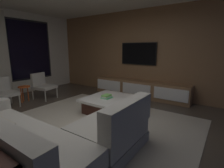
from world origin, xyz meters
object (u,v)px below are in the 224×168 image
at_px(sectional_couch, 43,140).
at_px(side_stool, 24,89).
at_px(media_console, 140,89).
at_px(mounted_tv, 138,54).
at_px(book_stack_on_coffee_table, 106,96).
at_px(coffee_table, 111,105).
at_px(accent_chair_by_curtain, 3,91).
at_px(accent_chair_near_window, 42,84).

bearing_deg(sectional_couch, side_stool, 65.87).
bearing_deg(media_console, sectional_couch, -176.19).
distance_m(side_stool, media_console, 3.45).
height_order(side_stool, mounted_tv, mounted_tv).
distance_m(side_stool, mounted_tv, 3.58).
bearing_deg(side_stool, sectional_couch, -114.13).
bearing_deg(media_console, side_stool, 133.38).
relative_size(sectional_couch, media_console, 0.81).
bearing_deg(book_stack_on_coffee_table, side_stool, 105.70).
relative_size(coffee_table, mounted_tv, 0.97).
xyz_separation_m(accent_chair_by_curtain, mounted_tv, (3.08, -2.34, 0.92)).
relative_size(coffee_table, accent_chair_by_curtain, 1.49).
relative_size(sectional_couch, coffee_table, 2.16).
relative_size(sectional_couch, side_stool, 5.43).
xyz_separation_m(coffee_table, mounted_tv, (1.79, 0.20, 1.16)).
xyz_separation_m(sectional_couch, coffee_table, (1.99, 0.24, -0.10)).
bearing_deg(accent_chair_near_window, side_stool, 168.59).
bearing_deg(accent_chair_by_curtain, accent_chair_near_window, -7.39).
xyz_separation_m(media_console, mounted_tv, (0.18, 0.20, 1.10)).
bearing_deg(mounted_tv, side_stool, 137.83).
distance_m(coffee_table, accent_chair_near_window, 2.43).
xyz_separation_m(accent_chair_near_window, media_console, (1.85, -2.40, -0.18)).
bearing_deg(coffee_table, mounted_tv, 6.26).
bearing_deg(accent_chair_by_curtain, coffee_table, -63.07).
distance_m(coffee_table, mounted_tv, 2.15).
distance_m(book_stack_on_coffee_table, accent_chair_near_window, 2.32).
xyz_separation_m(sectional_couch, side_stool, (1.23, 2.75, 0.08)).
xyz_separation_m(book_stack_on_coffee_table, side_stool, (-0.68, 2.42, -0.02)).
bearing_deg(book_stack_on_coffee_table, accent_chair_near_window, 94.02).
distance_m(book_stack_on_coffee_table, accent_chair_by_curtain, 2.74).
height_order(sectional_couch, accent_chair_near_window, sectional_couch).
relative_size(sectional_couch, accent_chair_by_curtain, 3.21).
bearing_deg(accent_chair_near_window, media_console, -52.39).
height_order(coffee_table, accent_chair_near_window, accent_chair_near_window).
distance_m(coffee_table, side_stool, 2.63).
xyz_separation_m(book_stack_on_coffee_table, mounted_tv, (1.87, 0.11, 0.95)).
distance_m(accent_chair_by_curtain, media_console, 3.86).
relative_size(accent_chair_near_window, accent_chair_by_curtain, 1.00).
xyz_separation_m(coffee_table, media_console, (1.61, -0.00, 0.06)).
bearing_deg(accent_chair_by_curtain, book_stack_on_coffee_table, -63.69).
height_order(side_stool, media_console, media_console).
bearing_deg(book_stack_on_coffee_table, accent_chair_by_curtain, 116.31).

